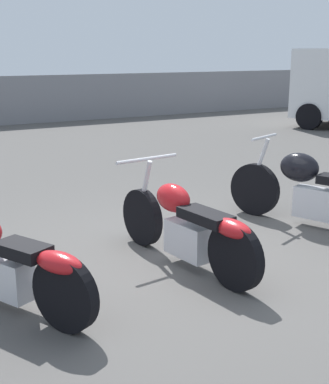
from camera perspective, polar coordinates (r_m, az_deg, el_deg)
name	(u,v)px	position (r m, az deg, el deg)	size (l,w,h in m)	color
ground_plane	(176,259)	(5.46, 1.25, -7.17)	(60.00, 60.00, 0.00)	#514F4C
motorcycle_slot_0	(0,260)	(4.57, -17.16, -6.97)	(1.13, 1.97, 0.96)	black
motorcycle_slot_1	(188,227)	(5.16, 2.49, -3.73)	(0.74, 2.04, 0.98)	black
motorcycle_slot_2	(315,191)	(6.54, 15.81, 0.14)	(0.96, 2.11, 1.04)	black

